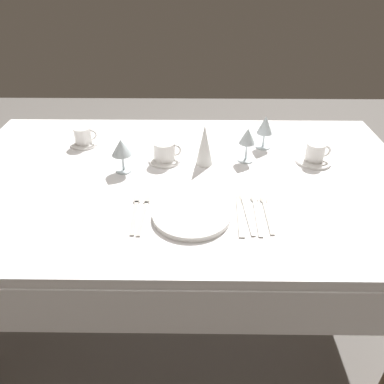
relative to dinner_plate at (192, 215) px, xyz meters
The scene contains 19 objects.
ground_plane 0.80m from the dinner_plate, 98.32° to the left, with size 6.00×6.00×0.00m, color slate.
dining_table 0.29m from the dinner_plate, 98.32° to the left, with size 1.80×1.11×0.74m.
dinner_plate is the anchor object (origin of this frame).
fork_outer 0.16m from the dinner_plate, behind, with size 0.03×0.22×0.00m.
fork_inner 0.19m from the dinner_plate, behind, with size 0.03×0.22×0.00m.
dinner_knife 0.16m from the dinner_plate, ahead, with size 0.03×0.23×0.00m.
spoon_soup 0.19m from the dinner_plate, 13.91° to the left, with size 0.03×0.23×0.01m.
spoon_dessert 0.22m from the dinner_plate, 10.18° to the left, with size 0.03×0.23×0.01m.
spoon_tea 0.25m from the dinner_plate, ahead, with size 0.03×0.21×0.01m.
saucer_left 0.63m from the dinner_plate, 37.57° to the left, with size 0.14×0.14×0.01m, color white.
coffee_cup_left 0.63m from the dinner_plate, 37.46° to the left, with size 0.10×0.07×0.07m.
saucer_right 0.40m from the dinner_plate, 106.73° to the left, with size 0.13×0.13×0.01m, color white.
coffee_cup_right 0.40m from the dinner_plate, 106.49° to the left, with size 0.11×0.09×0.07m.
saucer_far 0.72m from the dinner_plate, 132.47° to the left, with size 0.12×0.12×0.01m, color white.
coffee_cup_far 0.72m from the dinner_plate, 132.36° to the left, with size 0.10×0.07×0.07m.
wine_glass_centre 0.41m from the dinner_plate, 132.15° to the left, with size 0.08×0.08×0.14m.
wine_glass_left 0.46m from the dinner_plate, 61.01° to the left, with size 0.07×0.07×0.14m.
wine_glass_right 0.61m from the dinner_plate, 59.18° to the left, with size 0.07×0.07×0.14m.
napkin_folded 0.37m from the dinner_plate, 82.59° to the left, with size 0.07×0.07×0.17m, color white.
Camera 1 is at (0.05, -1.25, 1.48)m, focal length 35.05 mm.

